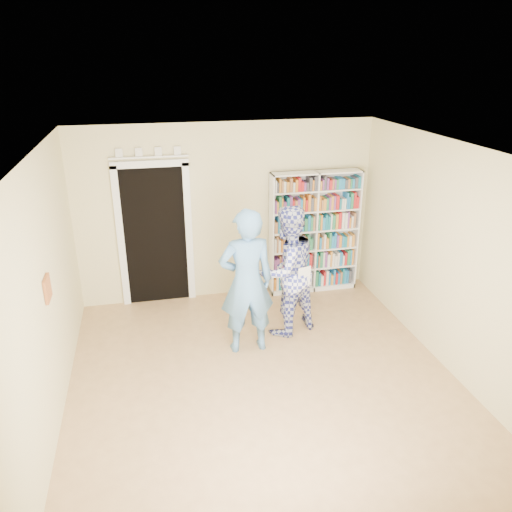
# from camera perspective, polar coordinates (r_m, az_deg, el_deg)

# --- Properties ---
(floor) EXTENTS (5.00, 5.00, 0.00)m
(floor) POSITION_cam_1_polar(r_m,az_deg,el_deg) (6.02, 1.15, -14.55)
(floor) COLOR #A67B50
(floor) RESTS_ON ground
(ceiling) EXTENTS (5.00, 5.00, 0.00)m
(ceiling) POSITION_cam_1_polar(r_m,az_deg,el_deg) (4.90, 1.40, 11.62)
(ceiling) COLOR white
(ceiling) RESTS_ON wall_back
(wall_back) EXTENTS (4.50, 0.00, 4.50)m
(wall_back) POSITION_cam_1_polar(r_m,az_deg,el_deg) (7.61, -3.29, 4.99)
(wall_back) COLOR beige
(wall_back) RESTS_ON floor
(wall_left) EXTENTS (0.00, 5.00, 5.00)m
(wall_left) POSITION_cam_1_polar(r_m,az_deg,el_deg) (5.30, -23.18, -4.88)
(wall_left) COLOR beige
(wall_left) RESTS_ON floor
(wall_right) EXTENTS (0.00, 5.00, 5.00)m
(wall_right) POSITION_cam_1_polar(r_m,az_deg,el_deg) (6.22, 21.83, -0.68)
(wall_right) COLOR beige
(wall_right) RESTS_ON floor
(bookshelf) EXTENTS (1.42, 0.27, 1.95)m
(bookshelf) POSITION_cam_1_polar(r_m,az_deg,el_deg) (7.90, 6.66, 2.74)
(bookshelf) COLOR white
(bookshelf) RESTS_ON floor
(doorway) EXTENTS (1.10, 0.08, 2.43)m
(doorway) POSITION_cam_1_polar(r_m,az_deg,el_deg) (7.55, -11.50, 3.06)
(doorway) COLOR black
(doorway) RESTS_ON floor
(wall_art) EXTENTS (0.03, 0.25, 0.25)m
(wall_art) POSITION_cam_1_polar(r_m,az_deg,el_deg) (5.45, -22.73, -3.46)
(wall_art) COLOR brown
(wall_art) RESTS_ON wall_left
(man_blue) EXTENTS (0.71, 0.47, 1.91)m
(man_blue) POSITION_cam_1_polar(r_m,az_deg,el_deg) (6.21, -1.08, -3.00)
(man_blue) COLOR #578CC1
(man_blue) RESTS_ON floor
(man_plaid) EXTENTS (1.07, 0.97, 1.81)m
(man_plaid) POSITION_cam_1_polar(r_m,az_deg,el_deg) (6.66, 3.53, -1.72)
(man_plaid) COLOR #2F3692
(man_plaid) RESTS_ON floor
(paper_sheet) EXTENTS (0.19, 0.06, 0.27)m
(paper_sheet) POSITION_cam_1_polar(r_m,az_deg,el_deg) (6.49, 5.54, -2.37)
(paper_sheet) COLOR white
(paper_sheet) RESTS_ON man_plaid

